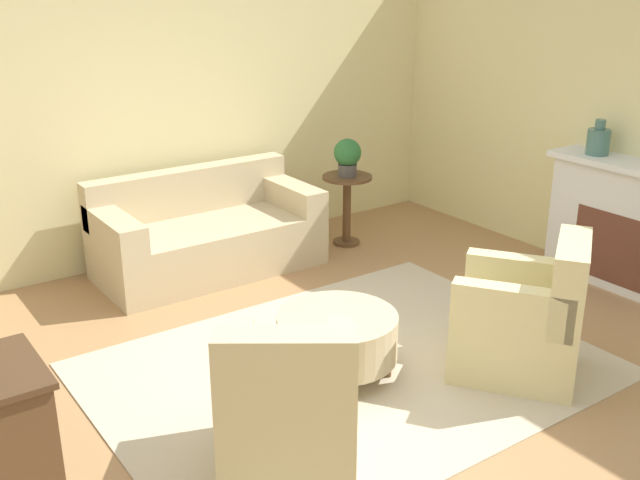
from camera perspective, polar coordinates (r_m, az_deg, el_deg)
The scene contains 12 objects.
ground_plane at distance 5.20m, azimuth 2.17°, elevation -9.84°, with size 16.00×16.00×0.00m, color #AD7F51.
wall_back at distance 7.04m, azimuth -11.78°, elevation 9.91°, with size 9.47×0.12×2.80m.
wall_right at distance 6.90m, azimuth 23.07°, elevation 8.54°, with size 0.12×9.94×2.80m.
rug at distance 5.20m, azimuth 2.17°, elevation -9.79°, with size 3.31×2.48×0.01m.
couch at distance 6.80m, azimuth -8.64°, elevation 0.36°, with size 1.96×0.94×0.88m.
armchair_left at distance 4.05m, azimuth -2.43°, elevation -13.07°, with size 1.02×1.05×0.97m.
armchair_right at distance 5.17m, azimuth 15.42°, elevation -6.06°, with size 1.02×1.05×0.97m.
ottoman_table at distance 5.03m, azimuth 1.32°, elevation -7.31°, with size 0.81×0.81×0.42m.
side_table at distance 7.32m, azimuth 2.06°, elevation 3.16°, with size 0.48×0.48×0.70m.
fireplace at distance 6.79m, azimuth 22.36°, elevation 1.21°, with size 0.44×1.43×1.09m.
vase_mantel_near at distance 6.81m, azimuth 20.45°, elevation 7.10°, with size 0.19×0.19×0.30m.
potted_plant_on_side_table at distance 7.20m, azimuth 2.11°, elevation 6.45°, with size 0.26×0.26×0.36m.
Camera 1 is at (-2.75, -3.57, 2.59)m, focal length 42.00 mm.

